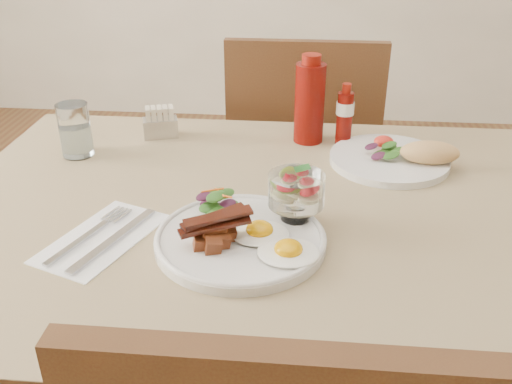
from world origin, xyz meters
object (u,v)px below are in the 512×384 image
at_px(ketchup_bottle, 310,102).
at_px(water_glass, 76,133).
at_px(second_plate, 399,157).
at_px(sugar_caddy, 160,124).
at_px(table, 297,250).
at_px(main_plate, 240,240).
at_px(hot_sauce_bottle, 345,115).
at_px(fruit_cup, 296,190).
at_px(chair_far, 302,167).

distance_m(ketchup_bottle, water_glass, 0.52).
xyz_separation_m(second_plate, sugar_caddy, (-0.54, 0.10, 0.01)).
bearing_deg(sugar_caddy, table, -60.66).
xyz_separation_m(main_plate, water_glass, (-0.39, 0.32, 0.04)).
height_order(table, hot_sauce_bottle, hot_sauce_bottle).
bearing_deg(ketchup_bottle, sugar_caddy, -178.75).
relative_size(ketchup_bottle, hot_sauce_bottle, 1.42).
relative_size(main_plate, hot_sauce_bottle, 1.99).
bearing_deg(water_glass, table, -22.17).
bearing_deg(second_plate, table, -133.77).
bearing_deg(main_plate, ketchup_bottle, 76.89).
relative_size(fruit_cup, second_plate, 0.36).
xyz_separation_m(ketchup_bottle, hot_sauce_bottle, (0.08, -0.01, -0.03)).
height_order(main_plate, ketchup_bottle, ketchup_bottle).
xyz_separation_m(fruit_cup, hot_sauce_bottle, (0.10, 0.37, -0.00)).
bearing_deg(hot_sauce_bottle, ketchup_bottle, 172.24).
xyz_separation_m(table, chair_far, (0.00, 0.66, -0.14)).
xyz_separation_m(main_plate, ketchup_bottle, (0.10, 0.45, 0.09)).
bearing_deg(chair_far, second_plate, -65.61).
bearing_deg(chair_far, water_glass, -136.29).
bearing_deg(water_glass, second_plate, 1.23).
distance_m(chair_far, ketchup_bottle, 0.47).
relative_size(table, sugar_caddy, 15.06).
xyz_separation_m(table, hot_sauce_bottle, (0.09, 0.31, 0.16)).
height_order(chair_far, ketchup_bottle, ketchup_bottle).
distance_m(chair_far, water_glass, 0.73).
xyz_separation_m(chair_far, ketchup_bottle, (0.01, -0.34, 0.32)).
bearing_deg(sugar_caddy, main_plate, -78.41).
bearing_deg(fruit_cup, chair_far, 89.61).
xyz_separation_m(table, second_plate, (0.20, 0.21, 0.11)).
bearing_deg(table, fruit_cup, -94.85).
distance_m(second_plate, water_glass, 0.69).
bearing_deg(fruit_cup, ketchup_bottle, 87.36).
height_order(chair_far, main_plate, chair_far).
bearing_deg(second_plate, ketchup_bottle, 149.65).
relative_size(chair_far, ketchup_bottle, 4.64).
distance_m(fruit_cup, sugar_caddy, 0.50).
distance_m(table, sugar_caddy, 0.47).
height_order(table, fruit_cup, fruit_cup).
bearing_deg(second_plate, water_glass, -178.77).
height_order(second_plate, sugar_caddy, sugar_caddy).
height_order(table, ketchup_bottle, ketchup_bottle).
relative_size(second_plate, water_glass, 2.31).
xyz_separation_m(chair_far, second_plate, (0.20, -0.45, 0.24)).
height_order(main_plate, second_plate, second_plate).
xyz_separation_m(fruit_cup, second_plate, (0.21, 0.27, -0.05)).
xyz_separation_m(main_plate, hot_sauce_bottle, (0.18, 0.44, 0.06)).
xyz_separation_m(second_plate, hot_sauce_bottle, (-0.11, 0.10, 0.05)).
xyz_separation_m(ketchup_bottle, water_glass, (-0.50, -0.13, -0.04)).
distance_m(table, main_plate, 0.18).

